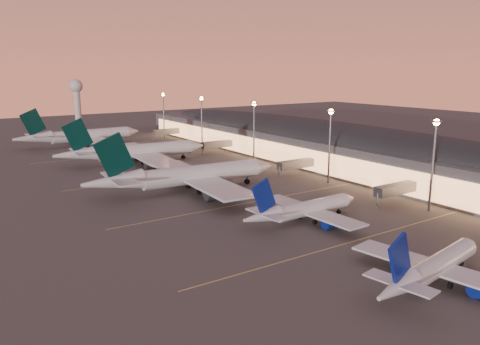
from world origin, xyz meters
name	(u,v)px	position (x,y,z in m)	size (l,w,h in m)	color
ground	(337,235)	(0.00, 0.00, 0.00)	(700.00, 700.00, 0.00)	#484542
airliner_narrow_south	(433,268)	(-5.05, -28.90, 3.47)	(37.51, 33.86, 13.41)	silver
airliner_narrow_north	(304,210)	(-0.35, 11.90, 3.51)	(37.89, 33.75, 13.57)	silver
airliner_wide_near	(187,176)	(-11.24, 56.25, 5.42)	(65.77, 60.04, 21.04)	silver
airliner_wide_mid	(134,152)	(-7.90, 110.28, 5.28)	(64.16, 58.59, 20.52)	silver
airliner_wide_far	(80,136)	(-13.37, 170.65, 5.33)	(64.74, 59.01, 20.72)	silver
terminal_building	(319,141)	(61.84, 72.47, 8.78)	(56.35, 255.00, 17.46)	#4C4C51
light_masts	(284,126)	(36.00, 65.00, 17.55)	(2.20, 217.20, 25.90)	slate
radar_tower	(77,95)	(10.00, 260.00, 21.87)	(9.00, 9.00, 32.50)	silver
lane_markings	(244,198)	(0.00, 40.00, 0.01)	(90.00, 180.36, 0.00)	#D8C659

